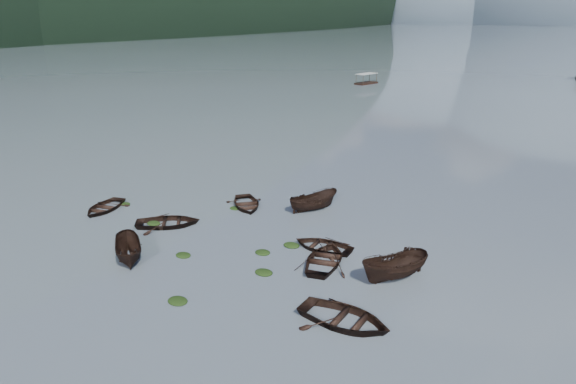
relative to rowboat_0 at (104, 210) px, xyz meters
The scene contains 21 objects.
ground_plane 13.84m from the rowboat_0, 22.25° to the right, with size 2400.00×2400.00×0.00m, color slate.
left_ridge_far 527.42m from the rowboat_0, 152.35° to the left, with size 560.00×1400.00×380.00m, color black.
haze_mtn_a 928.28m from the rowboat_0, 105.44° to the left, with size 520.00×520.00×280.00m, color #475666.
rowboat_0 is the anchor object (origin of this frame).
rowboat_1 6.51m from the rowboat_0, ahead, with size 3.26×4.57×0.95m, color black.
rowboat_2 9.73m from the rowboat_0, 28.74° to the right, with size 1.60×4.27×1.65m, color black.
rowboat_3 19.00m from the rowboat_0, ahead, with size 3.22×4.50×0.93m, color black.
rowboat_4 23.18m from the rowboat_0, ahead, with size 3.44×4.81×1.00m, color black.
rowboat_5 23.35m from the rowboat_0, ahead, with size 1.72×4.58×1.77m, color black.
rowboat_6 11.11m from the rowboat_0, 37.23° to the left, with size 3.00×4.20×0.87m, color black.
rowboat_7 18.10m from the rowboat_0, 10.97° to the left, with size 2.84×3.97×0.82m, color black.
rowboat_8 16.40m from the rowboat_0, 33.80° to the left, with size 1.61×4.27×1.65m, color black.
weed_clump_0 5.38m from the rowboat_0, ahead, with size 1.05×0.86×0.23m, color black.
weed_clump_1 11.17m from the rowboat_0, 12.51° to the right, with size 1.05×0.84×0.23m, color black.
weed_clump_2 15.98m from the rowboat_0, 24.26° to the right, with size 1.16×0.93×0.25m, color black.
weed_clump_3 14.89m from the rowboat_0, ahead, with size 1.03×0.87×0.23m, color black.
weed_clump_4 16.58m from the rowboat_0, ahead, with size 1.14×0.90×0.24m, color black.
weed_clump_5 1.74m from the rowboat_0, 77.09° to the left, with size 0.93×0.75×0.20m, color black.
weed_clump_6 10.22m from the rowboat_0, 34.95° to the left, with size 0.91×0.76×0.19m, color black.
weed_clump_7 16.05m from the rowboat_0, ahead, with size 1.13×0.91×0.25m, color black.
pontoon_left 81.02m from the rowboat_0, 100.86° to the left, with size 2.30×5.53×2.12m, color black, non-canonical shape.
Camera 1 is at (19.91, -17.98, 14.65)m, focal length 32.00 mm.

